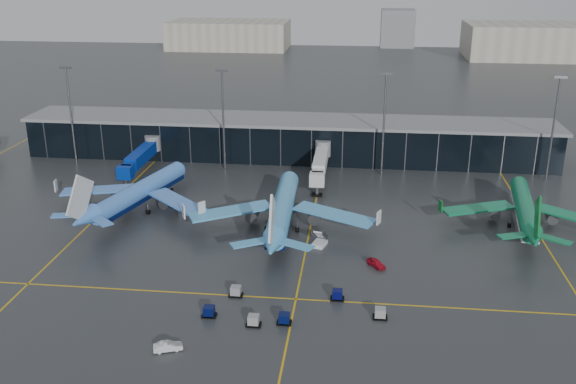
# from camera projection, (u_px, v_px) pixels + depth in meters

# --- Properties ---
(ground) EXTENTS (600.00, 600.00, 0.00)m
(ground) POSITION_uv_depth(u_px,v_px,m) (250.00, 255.00, 117.28)
(ground) COLOR #282B2D
(ground) RESTS_ON ground
(terminal_pier) EXTENTS (142.00, 17.00, 10.70)m
(terminal_pier) POSITION_uv_depth(u_px,v_px,m) (288.00, 138.00, 173.27)
(terminal_pier) COLOR black
(terminal_pier) RESTS_ON ground
(jet_bridges) EXTENTS (94.00, 27.50, 7.20)m
(jet_bridges) POSITION_uv_depth(u_px,v_px,m) (140.00, 157.00, 159.53)
(jet_bridges) COLOR #595B60
(jet_bridges) RESTS_ON ground
(flood_masts) EXTENTS (203.00, 0.50, 25.50)m
(flood_masts) POSITION_uv_depth(u_px,v_px,m) (303.00, 118.00, 158.66)
(flood_masts) COLOR #595B60
(flood_masts) RESTS_ON ground
(distant_hangars) EXTENTS (260.00, 71.00, 22.00)m
(distant_hangars) POSITION_uv_depth(u_px,v_px,m) (417.00, 38.00, 360.98)
(distant_hangars) COLOR #B2AD99
(distant_hangars) RESTS_ON ground
(taxi_lines) EXTENTS (220.00, 120.00, 0.02)m
(taxi_lines) POSITION_uv_depth(u_px,v_px,m) (309.00, 234.00, 126.12)
(taxi_lines) COLOR gold
(taxi_lines) RESTS_ON ground
(airliner_arkefly) EXTENTS (47.00, 50.68, 13.07)m
(airliner_arkefly) POSITION_uv_depth(u_px,v_px,m) (140.00, 180.00, 136.67)
(airliner_arkefly) COLOR #4380DE
(airliner_arkefly) RESTS_ON ground
(airliner_klm_near) EXTENTS (40.54, 45.82, 13.73)m
(airliner_klm_near) POSITION_uv_depth(u_px,v_px,m) (283.00, 195.00, 127.12)
(airliner_klm_near) COLOR #429CDB
(airliner_klm_near) RESTS_ON ground
(airliner_aer_lingus) EXTENTS (39.46, 43.57, 12.08)m
(airliner_aer_lingus) POSITION_uv_depth(u_px,v_px,m) (526.00, 197.00, 128.52)
(airliner_aer_lingus) COLOR #0D7547
(airliner_aer_lingus) RESTS_ON ground
(baggage_carts) EXTENTS (27.95, 10.60, 1.70)m
(baggage_carts) POSITION_uv_depth(u_px,v_px,m) (283.00, 309.00, 97.99)
(baggage_carts) COLOR black
(baggage_carts) RESTS_ON ground
(mobile_airstair) EXTENTS (3.00, 3.68, 3.45)m
(mobile_airstair) POSITION_uv_depth(u_px,v_px,m) (319.00, 242.00, 120.89)
(mobile_airstair) COLOR white
(mobile_airstair) RESTS_ON ground
(service_van_red) EXTENTS (3.74, 4.15, 1.36)m
(service_van_red) POSITION_uv_depth(u_px,v_px,m) (376.00, 263.00, 112.75)
(service_van_red) COLOR #B00D20
(service_van_red) RESTS_ON ground
(service_van_white) EXTENTS (4.26, 2.70, 1.32)m
(service_van_white) POSITION_uv_depth(u_px,v_px,m) (168.00, 346.00, 88.64)
(service_van_white) COLOR silver
(service_van_white) RESTS_ON ground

